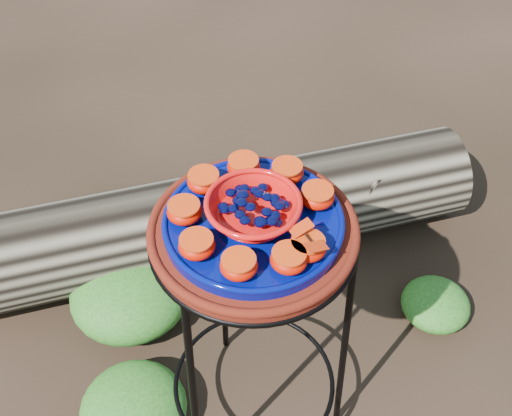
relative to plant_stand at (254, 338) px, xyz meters
name	(u,v)px	position (x,y,z in m)	size (l,w,h in m)	color
ground	(254,409)	(0.00, 0.00, -0.35)	(60.00, 60.00, 0.00)	black
plant_stand	(254,338)	(0.00, 0.00, 0.00)	(0.44, 0.44, 0.70)	black
terracotta_saucer	(253,233)	(0.00, 0.00, 0.37)	(0.39, 0.39, 0.03)	#431708
cobalt_plate	(253,223)	(0.00, 0.00, 0.39)	(0.34, 0.34, 0.02)	#001251
red_bowl	(253,210)	(0.00, 0.00, 0.43)	(0.17, 0.17, 0.05)	red
glass_gems	(253,197)	(0.00, 0.00, 0.46)	(0.13, 0.13, 0.02)	black
orange_half_0	(308,247)	(0.06, -0.11, 0.42)	(0.07, 0.07, 0.04)	#C10F00
orange_half_1	(317,197)	(0.13, -0.01, 0.42)	(0.07, 0.07, 0.04)	#C10F00
orange_half_2	(287,172)	(0.10, 0.08, 0.42)	(0.07, 0.07, 0.04)	#C10F00
orange_half_3	(244,166)	(0.03, 0.12, 0.42)	(0.07, 0.07, 0.04)	#C10F00
orange_half_4	(204,181)	(-0.06, 0.11, 0.42)	(0.07, 0.07, 0.04)	#C10F00
orange_half_5	(184,212)	(-0.12, 0.05, 0.42)	(0.07, 0.07, 0.04)	#C10F00
orange_half_6	(197,246)	(-0.12, -0.04, 0.42)	(0.07, 0.07, 0.04)	#C10F00
orange_half_7	(239,266)	(-0.07, -0.11, 0.42)	(0.07, 0.07, 0.04)	#C10F00
orange_half_8	(289,259)	(0.01, -0.13, 0.42)	(0.07, 0.07, 0.04)	#C10F00
butterfly	(309,238)	(0.06, -0.11, 0.45)	(0.09, 0.05, 0.02)	red
driftwood_log	(224,216)	(0.13, 0.57, -0.20)	(1.57, 0.41, 0.29)	black
foliage_left	(133,408)	(-0.30, 0.09, -0.28)	(0.28, 0.28, 0.14)	#18421B
foliage_right	(436,303)	(0.62, 0.08, -0.30)	(0.20, 0.20, 0.10)	#18421B
foliage_back	(130,291)	(-0.22, 0.44, -0.26)	(0.35, 0.35, 0.18)	#18421B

